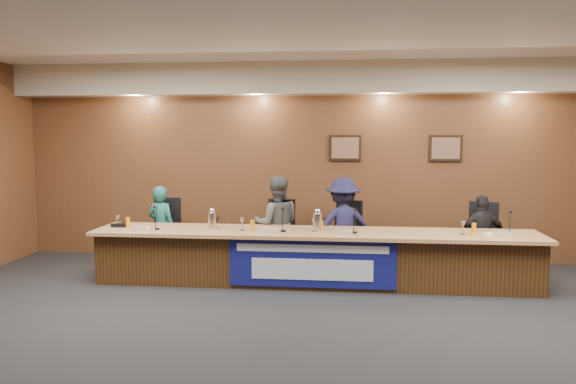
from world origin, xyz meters
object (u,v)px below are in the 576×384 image
Objects in this scene: office_chair_b at (278,239)px; carafe_mid at (318,222)px; panelist_a at (162,228)px; office_chair_d at (481,244)px; office_chair_c at (343,241)px; carafe_left at (212,221)px; banner at (312,263)px; panelist_b at (277,224)px; office_chair_a at (164,237)px; dais_body at (314,259)px; panelist_c at (343,226)px; speakerphone at (122,225)px; panelist_d at (482,237)px.

carafe_mid is (0.65, -0.74, 0.39)m from office_chair_b.
panelist_a is 4.78m from office_chair_d.
carafe_left is (-1.81, -0.73, 0.39)m from office_chair_c.
carafe_left reaches higher than office_chair_b.
banner is 1.51× the size of panelist_b.
office_chair_b is at bearing 131.36° from carafe_mid.
office_chair_b is 1.97× the size of carafe_mid.
panelist_b is 5.97× the size of carafe_mid.
panelist_b is 1.05m from carafe_left.
carafe_left is at bearing -40.24° from office_chair_a.
dais_body reaches higher than office_chair_a.
office_chair_c is (0.99, 0.00, 0.00)m from office_chair_b.
panelist_c is 6.23× the size of carafe_left.
carafe_mid is (0.05, 0.37, 0.49)m from banner.
panelist_b reaches higher than office_chair_b.
dais_body is 12.50× the size of office_chair_a.
speakerphone is (-3.15, -0.69, 0.30)m from office_chair_c.
panelist_c is 4.49× the size of speakerphone.
dais_body is 0.53m from carafe_mid.
office_chair_c is at bearing -158.16° from panelist_a.
office_chair_a is 0.84m from speakerphone.
office_chair_b is 2.08× the size of carafe_left.
dais_body is at bearing 5.08° from panelist_d.
panelist_b is at bearing -8.75° from panelist_d.
office_chair_d is at bearing -2.87° from office_chair_a.
panelist_b is 1.01× the size of panelist_c.
panelist_d is (2.39, 0.59, 0.25)m from dais_body.
carafe_mid is at bearing -174.90° from panelist_a.
speakerphone is at bearing 5.35° from panelist_b.
panelist_b is 4.54× the size of speakerphone.
dais_body is 0.92m from panelist_b.
carafe_left is 1.48m from carafe_mid.
banner is 2.82m from speakerphone.
office_chair_a is 1.00× the size of office_chair_b.
office_chair_d is (4.77, 0.10, -0.17)m from panelist_a.
panelist_d is at bearing 9.34° from carafe_left.
carafe_left is (-1.43, 0.38, 0.49)m from banner.
office_chair_b is 1.17m from carafe_left.
dais_body is at bearing 125.59° from panelist_b.
office_chair_d is at bearing 8.95° from office_chair_b.
dais_body is 12.50× the size of office_chair_b.
office_chair_d is at bearing 16.06° from dais_body.
panelist_d is 2.50× the size of office_chair_d.
panelist_b is at bearing -81.05° from office_chair_b.
office_chair_a is (-2.77, 0.10, -0.24)m from panelist_c.
carafe_mid is at bearing -19.72° from office_chair_a.
banner is 4.58× the size of office_chair_b.
carafe_left is (-1.43, -0.04, 0.52)m from dais_body.
dais_body is 4.13× the size of panelist_b.
carafe_left is 1.34m from speakerphone.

